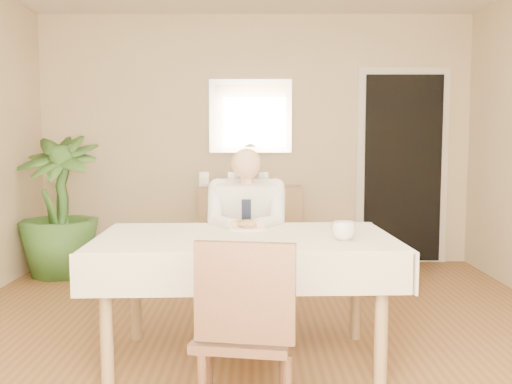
{
  "coord_description": "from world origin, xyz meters",
  "views": [
    {
      "loc": [
        -0.01,
        -3.52,
        1.31
      ],
      "look_at": [
        0.0,
        0.35,
        0.95
      ],
      "focal_mm": 40.0,
      "sensor_mm": 36.0,
      "label": 1
    }
  ],
  "objects_px": {
    "dining_table": "(245,250)",
    "sideboard": "(250,226)",
    "chair_near": "(245,327)",
    "potted_palm": "(59,206)",
    "coffee_mug": "(344,231)",
    "chair_far": "(247,252)",
    "seated_man": "(246,230)"
  },
  "relations": [
    {
      "from": "dining_table",
      "to": "sideboard",
      "type": "xyz_separation_m",
      "value": [
        0.01,
        2.57,
        -0.25
      ]
    },
    {
      "from": "dining_table",
      "to": "chair_near",
      "type": "bearing_deg",
      "value": -90.89
    },
    {
      "from": "sideboard",
      "to": "potted_palm",
      "type": "relative_size",
      "value": 0.77
    },
    {
      "from": "coffee_mug",
      "to": "sideboard",
      "type": "bearing_deg",
      "value": 101.06
    },
    {
      "from": "coffee_mug",
      "to": "potted_palm",
      "type": "height_order",
      "value": "potted_palm"
    },
    {
      "from": "chair_far",
      "to": "seated_man",
      "type": "distance_m",
      "value": 0.36
    },
    {
      "from": "potted_palm",
      "to": "dining_table",
      "type": "bearing_deg",
      "value": -49.59
    },
    {
      "from": "coffee_mug",
      "to": "sideboard",
      "type": "xyz_separation_m",
      "value": [
        -0.53,
        2.73,
        -0.39
      ]
    },
    {
      "from": "dining_table",
      "to": "chair_far",
      "type": "distance_m",
      "value": 0.9
    },
    {
      "from": "chair_far",
      "to": "coffee_mug",
      "type": "height_order",
      "value": "coffee_mug"
    },
    {
      "from": "dining_table",
      "to": "potted_palm",
      "type": "bearing_deg",
      "value": 128.53
    },
    {
      "from": "coffee_mug",
      "to": "potted_palm",
      "type": "bearing_deg",
      "value": 135.88
    },
    {
      "from": "seated_man",
      "to": "coffee_mug",
      "type": "distance_m",
      "value": 0.94
    },
    {
      "from": "chair_near",
      "to": "coffee_mug",
      "type": "xyz_separation_m",
      "value": [
        0.53,
        0.71,
        0.3
      ]
    },
    {
      "from": "seated_man",
      "to": "potted_palm",
      "type": "bearing_deg",
      "value": 139.73
    },
    {
      "from": "chair_far",
      "to": "chair_near",
      "type": "relative_size",
      "value": 0.95
    },
    {
      "from": "seated_man",
      "to": "chair_far",
      "type": "bearing_deg",
      "value": 90.0
    },
    {
      "from": "sideboard",
      "to": "dining_table",
      "type": "bearing_deg",
      "value": -90.62
    },
    {
      "from": "dining_table",
      "to": "potted_palm",
      "type": "height_order",
      "value": "potted_palm"
    },
    {
      "from": "dining_table",
      "to": "seated_man",
      "type": "bearing_deg",
      "value": 88.13
    },
    {
      "from": "dining_table",
      "to": "potted_palm",
      "type": "relative_size",
      "value": 1.3
    },
    {
      "from": "seated_man",
      "to": "dining_table",
      "type": "bearing_deg",
      "value": -90.0
    },
    {
      "from": "chair_near",
      "to": "potted_palm",
      "type": "bearing_deg",
      "value": 130.57
    },
    {
      "from": "chair_far",
      "to": "potted_palm",
      "type": "relative_size",
      "value": 0.63
    },
    {
      "from": "chair_far",
      "to": "potted_palm",
      "type": "xyz_separation_m",
      "value": [
        -1.81,
        1.25,
        0.2
      ]
    },
    {
      "from": "chair_far",
      "to": "seated_man",
      "type": "height_order",
      "value": "seated_man"
    },
    {
      "from": "chair_far",
      "to": "dining_table",
      "type": "bearing_deg",
      "value": -82.37
    },
    {
      "from": "potted_palm",
      "to": "chair_far",
      "type": "bearing_deg",
      "value": -34.64
    },
    {
      "from": "sideboard",
      "to": "seated_man",
      "type": "bearing_deg",
      "value": -90.72
    },
    {
      "from": "potted_palm",
      "to": "chair_near",
      "type": "bearing_deg",
      "value": -58.69
    },
    {
      "from": "chair_near",
      "to": "seated_man",
      "type": "bearing_deg",
      "value": 99.84
    },
    {
      "from": "dining_table",
      "to": "coffee_mug",
      "type": "bearing_deg",
      "value": -18.26
    }
  ]
}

